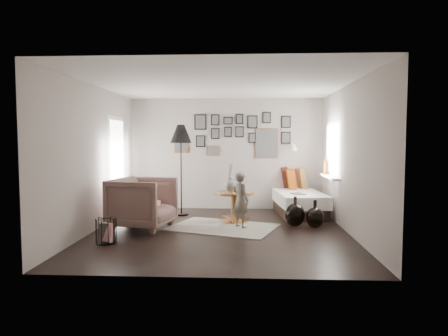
{
  "coord_description": "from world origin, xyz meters",
  "views": [
    {
      "loc": [
        0.43,
        -7.0,
        1.63
      ],
      "look_at": [
        0.05,
        0.5,
        1.1
      ],
      "focal_mm": 32.0,
      "sensor_mm": 36.0,
      "label": 1
    }
  ],
  "objects_px": {
    "daybed": "(296,198)",
    "demijohn_large": "(295,215)",
    "pedestal_table": "(234,208)",
    "magazine_basket": "(106,231)",
    "floor_lamp": "(181,137)",
    "demijohn_small": "(315,217)",
    "armchair": "(143,203)",
    "vase": "(230,183)",
    "child": "(241,200)"
  },
  "relations": [
    {
      "from": "pedestal_table",
      "to": "armchair",
      "type": "height_order",
      "value": "armchair"
    },
    {
      "from": "floor_lamp",
      "to": "demijohn_large",
      "type": "relative_size",
      "value": 3.44
    },
    {
      "from": "demijohn_small",
      "to": "armchair",
      "type": "bearing_deg",
      "value": -176.39
    },
    {
      "from": "vase",
      "to": "floor_lamp",
      "type": "distance_m",
      "value": 1.57
    },
    {
      "from": "demijohn_small",
      "to": "pedestal_table",
      "type": "bearing_deg",
      "value": 163.51
    },
    {
      "from": "armchair",
      "to": "floor_lamp",
      "type": "bearing_deg",
      "value": -8.4
    },
    {
      "from": "vase",
      "to": "demijohn_large",
      "type": "bearing_deg",
      "value": -15.64
    },
    {
      "from": "demijohn_large",
      "to": "demijohn_small",
      "type": "distance_m",
      "value": 0.37
    },
    {
      "from": "magazine_basket",
      "to": "demijohn_small",
      "type": "bearing_deg",
      "value": 20.11
    },
    {
      "from": "armchair",
      "to": "daybed",
      "type": "bearing_deg",
      "value": -46.95
    },
    {
      "from": "pedestal_table",
      "to": "demijohn_small",
      "type": "height_order",
      "value": "pedestal_table"
    },
    {
      "from": "pedestal_table",
      "to": "armchair",
      "type": "xyz_separation_m",
      "value": [
        -1.67,
        -0.65,
        0.19
      ]
    },
    {
      "from": "vase",
      "to": "armchair",
      "type": "height_order",
      "value": "vase"
    },
    {
      "from": "vase",
      "to": "child",
      "type": "height_order",
      "value": "vase"
    },
    {
      "from": "pedestal_table",
      "to": "child",
      "type": "height_order",
      "value": "child"
    },
    {
      "from": "vase",
      "to": "magazine_basket",
      "type": "xyz_separation_m",
      "value": [
        -1.9,
        -1.74,
        -0.58
      ]
    },
    {
      "from": "vase",
      "to": "magazine_basket",
      "type": "relative_size",
      "value": 1.33
    },
    {
      "from": "pedestal_table",
      "to": "magazine_basket",
      "type": "distance_m",
      "value": 2.63
    },
    {
      "from": "demijohn_large",
      "to": "floor_lamp",
      "type": "bearing_deg",
      "value": 156.18
    },
    {
      "from": "armchair",
      "to": "demijohn_small",
      "type": "relative_size",
      "value": 2.01
    },
    {
      "from": "vase",
      "to": "magazine_basket",
      "type": "bearing_deg",
      "value": -137.48
    },
    {
      "from": "pedestal_table",
      "to": "magazine_basket",
      "type": "relative_size",
      "value": 1.86
    },
    {
      "from": "daybed",
      "to": "floor_lamp",
      "type": "bearing_deg",
      "value": -174.82
    },
    {
      "from": "child",
      "to": "armchair",
      "type": "bearing_deg",
      "value": 52.85
    },
    {
      "from": "pedestal_table",
      "to": "vase",
      "type": "bearing_deg",
      "value": 165.96
    },
    {
      "from": "child",
      "to": "daybed",
      "type": "bearing_deg",
      "value": -78.04
    },
    {
      "from": "daybed",
      "to": "magazine_basket",
      "type": "height_order",
      "value": "daybed"
    },
    {
      "from": "floor_lamp",
      "to": "demijohn_small",
      "type": "xyz_separation_m",
      "value": [
        2.67,
        -1.15,
        -1.49
      ]
    },
    {
      "from": "daybed",
      "to": "demijohn_large",
      "type": "xyz_separation_m",
      "value": [
        -0.22,
        -1.51,
        -0.11
      ]
    },
    {
      "from": "armchair",
      "to": "vase",
      "type": "bearing_deg",
      "value": -55.23
    },
    {
      "from": "pedestal_table",
      "to": "child",
      "type": "bearing_deg",
      "value": -75.51
    },
    {
      "from": "daybed",
      "to": "child",
      "type": "bearing_deg",
      "value": -131.98
    },
    {
      "from": "child",
      "to": "demijohn_small",
      "type": "bearing_deg",
      "value": -129.25
    },
    {
      "from": "armchair",
      "to": "demijohn_large",
      "type": "height_order",
      "value": "armchair"
    },
    {
      "from": "vase",
      "to": "magazine_basket",
      "type": "height_order",
      "value": "vase"
    },
    {
      "from": "daybed",
      "to": "demijohn_large",
      "type": "distance_m",
      "value": 1.53
    },
    {
      "from": "vase",
      "to": "floor_lamp",
      "type": "xyz_separation_m",
      "value": [
        -1.09,
        0.68,
        0.91
      ]
    },
    {
      "from": "pedestal_table",
      "to": "floor_lamp",
      "type": "relative_size",
      "value": 0.39
    },
    {
      "from": "floor_lamp",
      "to": "magazine_basket",
      "type": "bearing_deg",
      "value": -108.53
    },
    {
      "from": "daybed",
      "to": "magazine_basket",
      "type": "relative_size",
      "value": 5.54
    },
    {
      "from": "pedestal_table",
      "to": "child",
      "type": "relative_size",
      "value": 0.74
    },
    {
      "from": "demijohn_large",
      "to": "demijohn_small",
      "type": "bearing_deg",
      "value": -18.92
    },
    {
      "from": "vase",
      "to": "daybed",
      "type": "height_order",
      "value": "vase"
    },
    {
      "from": "demijohn_large",
      "to": "armchair",
      "type": "bearing_deg",
      "value": -173.53
    },
    {
      "from": "demijohn_small",
      "to": "child",
      "type": "bearing_deg",
      "value": -177.57
    },
    {
      "from": "demijohn_large",
      "to": "demijohn_small",
      "type": "xyz_separation_m",
      "value": [
        0.35,
        -0.12,
        -0.02
      ]
    },
    {
      "from": "pedestal_table",
      "to": "vase",
      "type": "relative_size",
      "value": 1.4
    },
    {
      "from": "vase",
      "to": "floor_lamp",
      "type": "bearing_deg",
      "value": 147.99
    },
    {
      "from": "vase",
      "to": "floor_lamp",
      "type": "relative_size",
      "value": 0.28
    },
    {
      "from": "daybed",
      "to": "demijohn_large",
      "type": "height_order",
      "value": "daybed"
    }
  ]
}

